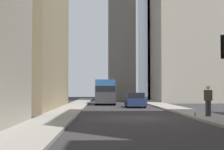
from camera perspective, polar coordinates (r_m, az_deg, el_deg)
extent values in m
plane|color=#302D30|center=(22.12, 3.22, -6.67)|extent=(135.00, 135.00, 0.00)
cube|color=gray|center=(22.18, -8.52, -6.46)|extent=(90.00, 2.20, 0.14)
cube|color=gray|center=(22.94, 14.56, -6.27)|extent=(90.00, 2.20, 0.14)
cube|color=gray|center=(58.21, 1.49, 6.34)|extent=(4.15, 4.15, 20.91)
cube|color=#285699|center=(42.98, -1.08, -2.52)|extent=(4.60, 2.25, 2.60)
cube|color=#38383D|center=(39.78, -1.03, -3.03)|extent=(1.90, 2.25, 1.90)
cube|color=black|center=(39.78, -1.03, -2.17)|extent=(1.92, 2.09, 0.64)
cylinder|color=black|center=(39.82, 0.39, -4.12)|extent=(0.88, 0.28, 0.88)
cylinder|color=black|center=(39.79, -2.45, -4.12)|extent=(0.88, 0.28, 0.88)
cylinder|color=black|center=(44.41, 0.17, -3.93)|extent=(0.88, 0.28, 0.88)
cylinder|color=black|center=(44.39, -2.38, -3.93)|extent=(0.88, 0.28, 0.88)
cube|color=navy|center=(35.48, 3.60, -4.19)|extent=(4.30, 1.78, 0.70)
cube|color=black|center=(35.27, 3.63, -3.19)|extent=(2.10, 1.58, 0.54)
cylinder|color=black|center=(36.91, 4.62, -4.43)|extent=(0.64, 0.22, 0.64)
cylinder|color=black|center=(36.77, 2.19, -4.45)|extent=(0.64, 0.22, 0.64)
cylinder|color=black|center=(34.23, 5.12, -4.60)|extent=(0.64, 0.22, 0.64)
cylinder|color=black|center=(34.08, 2.51, -4.61)|extent=(0.64, 0.22, 0.64)
cylinder|color=#33333D|center=(22.22, 14.94, -5.04)|extent=(0.16, 0.16, 0.91)
cylinder|color=#33333D|center=(22.17, 14.52, -5.05)|extent=(0.16, 0.16, 0.91)
cube|color=#4C3828|center=(22.17, 14.71, -3.06)|extent=(0.26, 0.44, 0.63)
sphere|color=beige|center=(22.17, 14.70, -1.86)|extent=(0.22, 0.22, 0.22)
cylinder|color=#236033|center=(22.08, 12.79, -6.00)|extent=(0.07, 0.07, 0.20)
cylinder|color=#236033|center=(22.07, 12.79, -5.65)|extent=(0.03, 0.03, 0.07)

